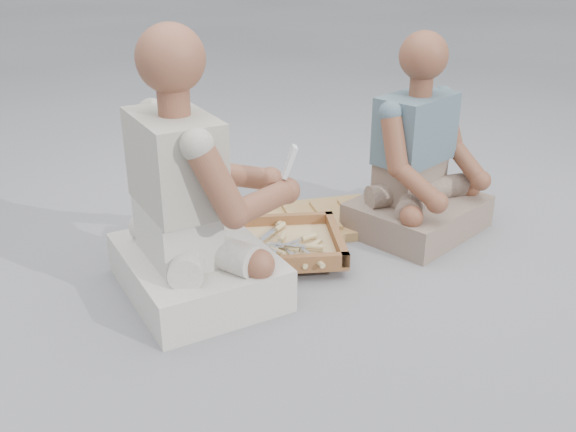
{
  "coord_description": "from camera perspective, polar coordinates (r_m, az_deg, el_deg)",
  "views": [
    {
      "loc": [
        -0.37,
        -1.99,
        1.23
      ],
      "look_at": [
        -0.07,
        0.08,
        0.3
      ],
      "focal_mm": 40.0,
      "sensor_mm": 36.0,
      "label": 1
    }
  ],
  "objects": [
    {
      "name": "wood_chip_7",
      "position": [
        2.89,
        -2.26,
        -1.22
      ],
      "size": [
        0.02,
        0.02,
        0.0
      ],
      "primitive_type": "cube",
      "rotation": [
        0.0,
        0.0,
        0.41
      ],
      "color": "#DABC80",
      "rests_on": "ground"
    },
    {
      "name": "wood_chip_2",
      "position": [
        2.91,
        2.54,
        -1.05
      ],
      "size": [
        0.02,
        0.02,
        0.0
      ],
      "primitive_type": "cube",
      "rotation": [
        0.0,
        0.0,
        0.03
      ],
      "color": "#DABC80",
      "rests_on": "ground"
    },
    {
      "name": "wood_chip_6",
      "position": [
        2.39,
        0.07,
        -6.98
      ],
      "size": [
        0.02,
        0.02,
        0.0
      ],
      "primitive_type": "cube",
      "rotation": [
        0.0,
        0.0,
        1.42
      ],
      "color": "#DABC80",
      "rests_on": "ground"
    },
    {
      "name": "chisel_9",
      "position": [
        2.61,
        -0.64,
        -2.07
      ],
      "size": [
        0.09,
        0.21,
        0.02
      ],
      "rotation": [
        0.0,
        0.0,
        1.22
      ],
      "color": "silver",
      "rests_on": "tool_tray"
    },
    {
      "name": "tool_tray",
      "position": [
        2.61,
        -1.02,
        -2.54
      ],
      "size": [
        0.54,
        0.44,
        0.07
      ],
      "rotation": [
        0.0,
        0.0,
        -0.04
      ],
      "color": "brown",
      "rests_on": "carved_panel"
    },
    {
      "name": "chisel_7",
      "position": [
        2.57,
        -0.15,
        -2.88
      ],
      "size": [
        0.2,
        0.12,
        0.02
      ],
      "rotation": [
        0.0,
        0.0,
        -0.5
      ],
      "color": "silver",
      "rests_on": "tool_tray"
    },
    {
      "name": "wood_chip_14",
      "position": [
        2.85,
        2.86,
        -1.54
      ],
      "size": [
        0.02,
        0.02,
        0.0
      ],
      "primitive_type": "cube",
      "rotation": [
        0.0,
        0.0,
        1.36
      ],
      "color": "#DABC80",
      "rests_on": "ground"
    },
    {
      "name": "chisel_4",
      "position": [
        2.6,
        2.08,
        -2.63
      ],
      "size": [
        0.19,
        0.15,
        0.02
      ],
      "rotation": [
        0.0,
        0.0,
        0.64
      ],
      "color": "silver",
      "rests_on": "tool_tray"
    },
    {
      "name": "wood_chip_9",
      "position": [
        2.47,
        -6.53,
        -5.94
      ],
      "size": [
        0.02,
        0.02,
        0.0
      ],
      "primitive_type": "cube",
      "rotation": [
        0.0,
        0.0,
        0.16
      ],
      "color": "#DABC80",
      "rests_on": "ground"
    },
    {
      "name": "wood_chip_11",
      "position": [
        2.63,
        -0.36,
        -3.89
      ],
      "size": [
        0.02,
        0.02,
        0.0
      ],
      "primitive_type": "cube",
      "rotation": [
        0.0,
        0.0,
        2.92
      ],
      "color": "#DABC80",
      "rests_on": "ground"
    },
    {
      "name": "wood_chip_13",
      "position": [
        2.6,
        -3.93,
        -4.23
      ],
      "size": [
        0.02,
        0.02,
        0.0
      ],
      "primitive_type": "cube",
      "rotation": [
        0.0,
        0.0,
        0.4
      ],
      "color": "#DABC80",
      "rests_on": "ground"
    },
    {
      "name": "chisel_0",
      "position": [
        2.54,
        -1.27,
        -3.03
      ],
      "size": [
        0.15,
        0.18,
        0.02
      ],
      "rotation": [
        0.0,
        0.0,
        -0.88
      ],
      "color": "silver",
      "rests_on": "tool_tray"
    },
    {
      "name": "ground",
      "position": [
        2.37,
        1.87,
        -7.35
      ],
      "size": [
        60.0,
        60.0,
        0.0
      ],
      "primitive_type": "plane",
      "color": "gray",
      "rests_on": "ground"
    },
    {
      "name": "chisel_1",
      "position": [
        2.46,
        2.47,
        -3.9
      ],
      "size": [
        0.09,
        0.21,
        0.02
      ],
      "rotation": [
        0.0,
        0.0,
        -1.25
      ],
      "color": "silver",
      "rests_on": "tool_tray"
    },
    {
      "name": "mobile_phone",
      "position": [
        2.33,
        0.13,
        4.86
      ],
      "size": [
        0.06,
        0.05,
        0.12
      ],
      "rotation": [
        -0.35,
        0.0,
        -1.6
      ],
      "color": "silver",
      "rests_on": "craftsman"
    },
    {
      "name": "chisel_5",
      "position": [
        2.47,
        0.95,
        -3.96
      ],
      "size": [
        0.09,
        0.21,
        0.02
      ],
      "rotation": [
        0.0,
        0.0,
        -1.25
      ],
      "color": "silver",
      "rests_on": "tool_tray"
    },
    {
      "name": "wood_chip_4",
      "position": [
        2.92,
        4.65,
        -0.94
      ],
      "size": [
        0.02,
        0.02,
        0.0
      ],
      "primitive_type": "cube",
      "rotation": [
        0.0,
        0.0,
        1.12
      ],
      "color": "#DABC80",
      "rests_on": "ground"
    },
    {
      "name": "wood_chip_10",
      "position": [
        2.4,
        -5.88,
        -6.93
      ],
      "size": [
        0.02,
        0.02,
        0.0
      ],
      "primitive_type": "cube",
      "rotation": [
        0.0,
        0.0,
        0.09
      ],
      "color": "#DABC80",
      "rests_on": "ground"
    },
    {
      "name": "wood_chip_12",
      "position": [
        2.9,
        -6.66,
        -1.26
      ],
      "size": [
        0.02,
        0.02,
        0.0
      ],
      "primitive_type": "cube",
      "rotation": [
        0.0,
        0.0,
        1.28
      ],
      "color": "#DABC80",
      "rests_on": "ground"
    },
    {
      "name": "craftsman",
      "position": [
        2.29,
        -8.54,
        0.64
      ],
      "size": [
        0.74,
        0.76,
        0.97
      ],
      "rotation": [
        0.0,
        0.0,
        -1.2
      ],
      "color": "beige",
      "rests_on": "ground"
    },
    {
      "name": "wood_chip_0",
      "position": [
        2.99,
        3.17,
        -0.31
      ],
      "size": [
        0.02,
        0.02,
        0.0
      ],
      "primitive_type": "cube",
      "rotation": [
        0.0,
        0.0,
        1.3
      ],
      "color": "#DABC80",
      "rests_on": "ground"
    },
    {
      "name": "chisel_3",
      "position": [
        2.76,
        -0.82,
        -0.71
      ],
      "size": [
        0.14,
        0.19,
        0.02
      ],
      "rotation": [
        0.0,
        0.0,
        0.97
      ],
      "color": "silver",
      "rests_on": "tool_tray"
    },
    {
      "name": "wood_chip_3",
      "position": [
        2.97,
        3.21,
        -0.48
      ],
      "size": [
        0.02,
        0.02,
        0.0
      ],
      "primitive_type": "cube",
      "rotation": [
        0.0,
        0.0,
        0.67
      ],
      "color": "#DABC80",
      "rests_on": "ground"
    },
    {
      "name": "carved_panel",
      "position": [
        2.92,
        2.12,
        -0.47
      ],
      "size": [
        0.67,
        0.49,
        0.04
      ],
      "primitive_type": "cube",
      "rotation": [
        0.0,
        0.0,
        0.11
      ],
      "color": "#925D38",
      "rests_on": "ground"
    },
    {
      "name": "chisel_8",
      "position": [
        2.7,
        -0.95,
        -1.14
      ],
      "size": [
        0.15,
        0.19,
        0.02
      ],
      "rotation": [
        0.0,
        0.0,
        0.93
      ],
      "color": "silver",
      "rests_on": "tool_tray"
    },
    {
      "name": "wood_chip_1",
      "position": [
        2.68,
        -3.25,
        -3.31
      ],
      "size": [
        0.02,
        0.02,
        0.0
      ],
      "primitive_type": "cube",
      "rotation": [
        0.0,
        0.0,
        0.93
      ],
      "color": "#DABC80",
      "rests_on": "ground"
    },
    {
      "name": "wood_chip_15",
      "position": [
        2.88,
        0.82,
        -1.3
      ],
      "size": [
        0.02,
        0.02,
        0.0
      ],
      "primitive_type": "cube",
      "rotation": [
        0.0,
        0.0,
        2.32
      ],
      "color": "#DABC80",
      "rests_on": "ground"
    },
    {
      "name": "wood_chip_5",
      "position": [
        2.93,
        -5.35,
        -0.92
      ],
      "size": [
        0.02,
        0.02,
        0.0
      ],
      "primitive_type": "cube",
      "rotation": [
        0.0,
        0.0,
        2.16
      ],
      "color": "#DABC80",
      "rests_on": "ground"
    },
    {
      "name": "wood_chip_8",
      "position": [
        2.64,
        -3.05,
        -3.79
      ],
      "size": [
        0.02,
        0.02,
        0.0
      ],
      "primitive_type": "cube",
      "rotation": [
        0.0,
        0.0,
        1.45
      ],
      "color": "#DABC80",
      "rests_on": "ground"
    },
    {
      "name": "chisel_2",
      "position": [
        2.54,
        1.88,
        -2.73
      ],
      "size": [
        0.21,
        0.08,
        0.02
      ],
      "rotation": [
        0.0,
        0.0,
        -0.31
      ],
      "color": "silver",
      "rests_on": "tool_tray"
    },
    {
      "name": "chisel_6",
      "position": [
        2.62,
        1.48,
        -2.02
      ],
      "size": [
        0.2,
        0.12,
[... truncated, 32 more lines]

